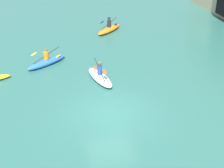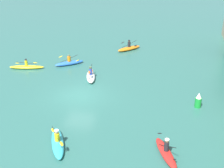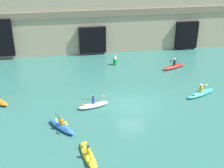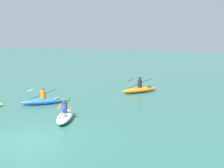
# 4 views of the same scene
# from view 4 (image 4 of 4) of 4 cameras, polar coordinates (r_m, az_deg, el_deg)

# --- Properties ---
(ground_plane) EXTENTS (120.00, 120.00, 0.00)m
(ground_plane) POSITION_cam_4_polar(r_m,az_deg,el_deg) (15.31, -14.89, -10.10)
(ground_plane) COLOR #2D665B
(kayak_orange) EXTENTS (2.87, 2.78, 1.24)m
(kayak_orange) POSITION_cam_4_polar(r_m,az_deg,el_deg) (25.70, 5.08, -0.97)
(kayak_orange) COLOR orange
(kayak_orange) RESTS_ON ground
(kayak_blue) EXTENTS (2.39, 2.86, 1.15)m
(kayak_blue) POSITION_cam_4_polar(r_m,az_deg,el_deg) (22.15, -12.45, -2.98)
(kayak_blue) COLOR blue
(kayak_blue) RESTS_ON ground
(kayak_white) EXTENTS (3.01, 1.55, 1.22)m
(kayak_white) POSITION_cam_4_polar(r_m,az_deg,el_deg) (18.18, -8.58, -5.78)
(kayak_white) COLOR white
(kayak_white) RESTS_ON ground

